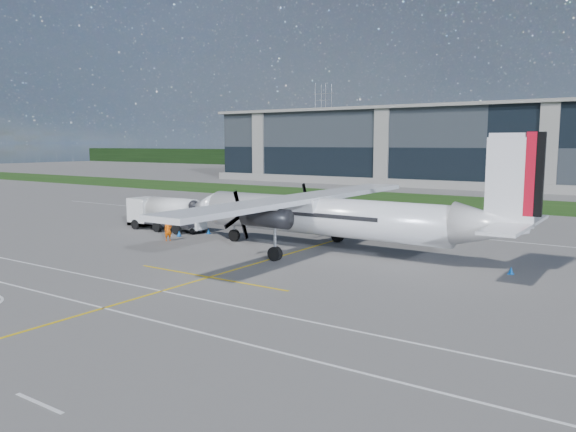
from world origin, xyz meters
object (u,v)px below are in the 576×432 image
baggage_tug (192,224)px  safety_cone_stbdwing (385,223)px  fuel_tanker_truck (161,213)px  pylon_west (323,125)px  safety_cone_tail (511,270)px  ground_crew_person (168,228)px  safety_cone_nose_stbd (209,231)px  turboprop_aircraft (334,195)px  safety_cone_fwd (179,234)px

baggage_tug → safety_cone_stbdwing: 19.47m
fuel_tanker_truck → baggage_tug: (3.63, 0.41, -0.77)m
pylon_west → safety_cone_tail: 175.59m
ground_crew_person → safety_cone_tail: bearing=-60.2°
fuel_tanker_truck → safety_cone_nose_stbd: bearing=7.2°
turboprop_aircraft → baggage_tug: (-16.08, 1.52, -3.68)m
pylon_west → fuel_tanker_truck: bearing=-65.4°
baggage_tug → safety_cone_fwd: bearing=-74.8°
safety_cone_nose_stbd → safety_cone_tail: bearing=-2.9°
safety_cone_nose_stbd → safety_cone_fwd: same height
turboprop_aircraft → safety_cone_tail: 13.49m
turboprop_aircraft → ground_crew_person: turboprop_aircraft is taller
baggage_tug → ground_crew_person: size_ratio=1.30×
fuel_tanker_truck → safety_cone_tail: bearing=-1.2°
turboprop_aircraft → safety_cone_fwd: size_ratio=60.23×
safety_cone_fwd → safety_cone_tail: bearing=2.5°
safety_cone_fwd → safety_cone_tail: same height
baggage_tug → safety_cone_tail: bearing=-2.1°
baggage_tug → safety_cone_nose_stbd: bearing=8.5°
baggage_tug → ground_crew_person: bearing=-71.6°
safety_cone_fwd → ground_crew_person: bearing=-68.4°
pylon_west → safety_cone_nose_stbd: bearing=-63.5°
baggage_tug → safety_cone_stbdwing: baggage_tug is taller
turboprop_aircraft → safety_cone_stbdwing: bearing=99.9°
safety_cone_nose_stbd → ground_crew_person: bearing=-94.9°
safety_cone_stbdwing → safety_cone_fwd: 20.80m
ground_crew_person → safety_cone_tail: ground_crew_person is taller
baggage_tug → safety_cone_fwd: size_ratio=5.57×
safety_cone_fwd → safety_cone_tail: size_ratio=1.00×
safety_cone_tail → safety_cone_stbdwing: bearing=135.6°
turboprop_aircraft → safety_cone_nose_stbd: 14.94m
turboprop_aircraft → safety_cone_stbdwing: turboprop_aircraft is taller
safety_cone_nose_stbd → safety_cone_tail: (26.99, -1.35, 0.00)m
ground_crew_person → safety_cone_fwd: bearing=44.5°
turboprop_aircraft → ground_crew_person: 15.29m
turboprop_aircraft → baggage_tug: size_ratio=10.81×
turboprop_aircraft → safety_cone_nose_stbd: (-14.20, 1.80, -4.27)m
baggage_tug → safety_cone_nose_stbd: 1.99m
safety_cone_stbdwing → safety_cone_tail: bearing=-44.4°
baggage_tug → safety_cone_fwd: (0.62, -2.29, -0.59)m
baggage_tug → safety_cone_tail: (28.87, -1.07, -0.59)m
fuel_tanker_truck → pylon_west: bearing=114.6°
pylon_west → turboprop_aircraft: bearing=-59.4°
fuel_tanker_truck → ground_crew_person: 6.53m
pylon_west → safety_cone_fwd: (70.28, -145.81, -14.75)m
pylon_west → safety_cone_stbdwing: size_ratio=60.00×
safety_cone_stbdwing → fuel_tanker_truck: bearing=-139.3°
turboprop_aircraft → safety_cone_stbdwing: size_ratio=60.23×
pylon_west → safety_cone_fwd: size_ratio=60.00×
turboprop_aircraft → baggage_tug: bearing=174.6°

